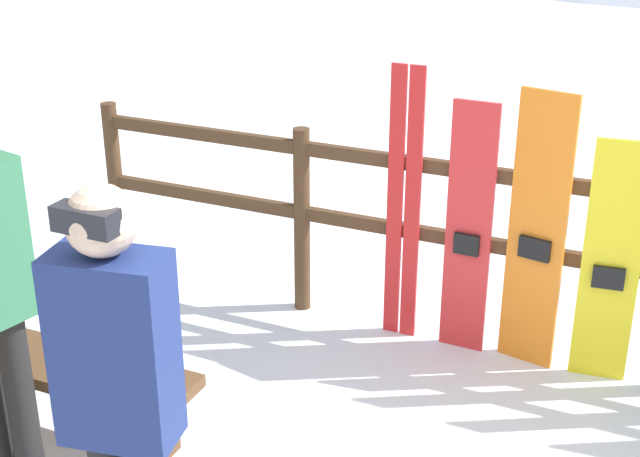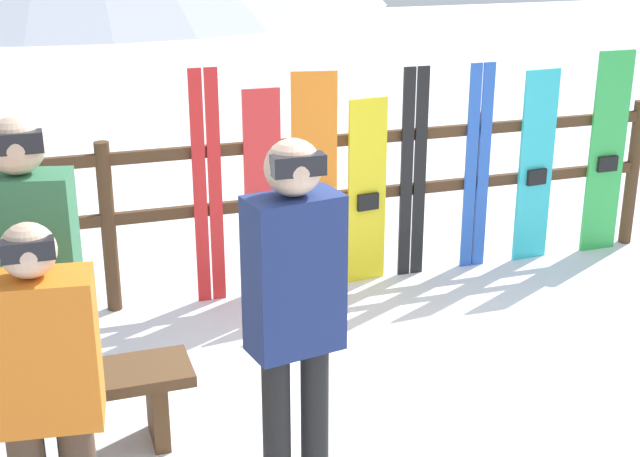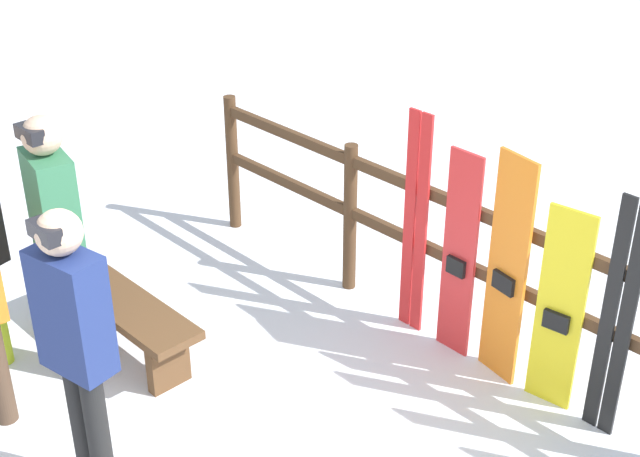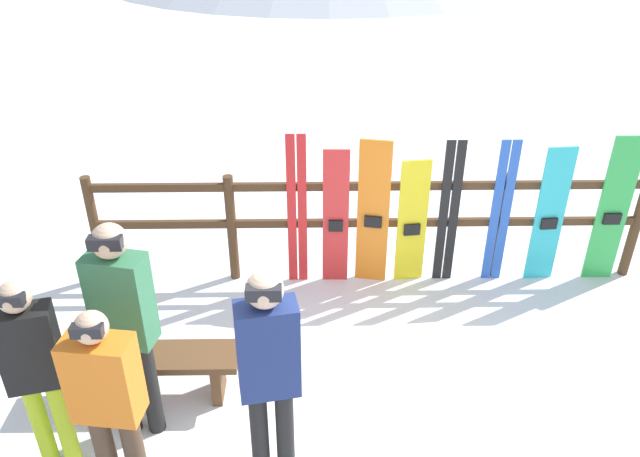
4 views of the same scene
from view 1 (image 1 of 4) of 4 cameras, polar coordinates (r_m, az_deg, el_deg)
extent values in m
cylinder|color=#4C331E|center=(6.12, -12.92, 2.49)|extent=(0.10, 0.10, 1.18)
cylinder|color=#4C331E|center=(5.44, -1.17, 0.46)|extent=(0.10, 0.10, 1.18)
cylinder|color=#4C331E|center=(5.05, 13.12, -2.02)|extent=(0.10, 0.10, 1.18)
cube|color=#4C331E|center=(5.03, 13.18, -1.42)|extent=(5.52, 0.05, 0.08)
cube|color=#4C331E|center=(4.88, 13.61, 3.00)|extent=(5.52, 0.05, 0.08)
cube|color=brown|center=(4.51, -16.51, -8.36)|extent=(1.45, 0.36, 0.06)
cube|color=brown|center=(4.33, -10.54, -12.55)|extent=(0.08, 0.29, 0.37)
cube|color=navy|center=(2.98, -13.02, -7.56)|extent=(0.41, 0.28, 0.67)
sphere|color=#D8B293|center=(2.79, -13.84, 0.49)|extent=(0.23, 0.23, 0.23)
cube|color=black|center=(2.73, -14.77, 0.54)|extent=(0.21, 0.08, 0.08)
cylinder|color=black|center=(4.21, -18.59, -10.45)|extent=(0.13, 0.13, 0.88)
cube|color=red|center=(5.09, 4.82, 1.50)|extent=(0.09, 0.02, 1.63)
cube|color=red|center=(5.06, 5.93, 1.32)|extent=(0.09, 0.02, 1.63)
cube|color=red|center=(5.00, 9.49, -0.12)|extent=(0.26, 0.03, 1.47)
cube|color=black|center=(5.01, 9.35, -1.01)|extent=(0.14, 0.03, 0.12)
cube|color=orange|center=(4.92, 13.70, -0.32)|extent=(0.32, 0.09, 1.57)
cube|color=black|center=(4.92, 13.55, -1.27)|extent=(0.18, 0.06, 0.12)
cube|color=yellow|center=(4.91, 18.11, -2.19)|extent=(0.30, 0.06, 1.36)
cube|color=black|center=(4.92, 17.97, -3.03)|extent=(0.17, 0.05, 0.12)
camera|label=2|loc=(2.86, -89.88, -1.86)|focal=50.00mm
camera|label=3|loc=(2.14, 113.57, 19.68)|focal=50.00mm
camera|label=4|loc=(1.98, -113.46, 26.21)|focal=35.00mm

